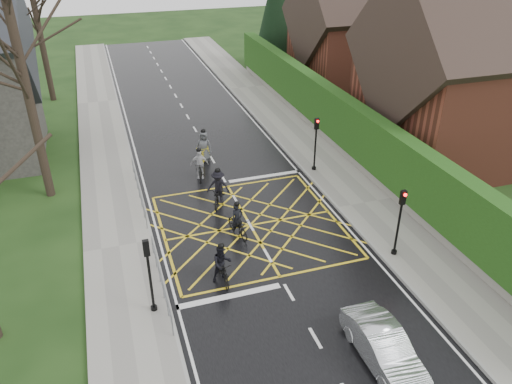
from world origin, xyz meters
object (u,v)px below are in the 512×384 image
cyclist_rear (238,224)px  cyclist_front (200,167)px  cyclist_mid (219,191)px  cyclist_back (222,267)px  car (384,347)px  cyclist_lead (204,150)px

cyclist_rear → cyclist_front: 5.96m
cyclist_front → cyclist_mid: bearing=-71.5°
cyclist_back → car: cyclist_back is taller
cyclist_back → cyclist_lead: cyclist_lead is taller
cyclist_front → cyclist_lead: 2.18m
cyclist_lead → cyclist_mid: bearing=-71.0°
cyclist_lead → car: (2.12, -16.55, -0.08)m
cyclist_front → cyclist_lead: bearing=83.4°
cyclist_back → cyclist_mid: cyclist_mid is taller
cyclist_back → cyclist_rear: bearing=62.5°
car → cyclist_mid: bearing=102.0°
cyclist_rear → cyclist_lead: cyclist_lead is taller
cyclist_back → cyclist_mid: size_ratio=0.83×
cyclist_back → car: bearing=-55.8°
cyclist_lead → car: cyclist_lead is taller
cyclist_mid → cyclist_front: size_ratio=1.14×
cyclist_lead → car: bearing=-59.0°
cyclist_rear → car: 8.88m
cyclist_back → cyclist_lead: (1.78, 10.97, 0.03)m
cyclist_front → car: (2.84, -14.49, -0.05)m
cyclist_lead → car: size_ratio=0.58×
cyclist_rear → cyclist_front: size_ratio=0.97×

